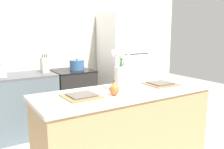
% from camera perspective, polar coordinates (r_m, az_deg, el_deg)
% --- Properties ---
extents(back_wall, '(5.20, 0.08, 2.70)m').
position_cam_1_polar(back_wall, '(4.09, -13.22, 7.98)').
color(back_wall, silver).
rests_on(back_wall, ground_plane).
extents(kitchen_island, '(1.80, 0.66, 0.92)m').
position_cam_1_polar(kitchen_island, '(2.50, 3.12, -14.02)').
color(kitchen_island, tan).
rests_on(kitchen_island, ground_plane).
extents(stove_range, '(0.60, 0.61, 0.90)m').
position_cam_1_polar(stove_range, '(3.88, -9.36, -5.49)').
color(stove_range, black).
rests_on(stove_range, ground_plane).
extents(refrigerator, '(0.68, 0.67, 1.82)m').
position_cam_1_polar(refrigerator, '(4.24, 2.40, 2.32)').
color(refrigerator, white).
rests_on(refrigerator, ground_plane).
extents(flower_vase, '(0.14, 0.20, 0.41)m').
position_cam_1_polar(flower_vase, '(2.30, 2.18, -0.36)').
color(flower_vase, silver).
rests_on(flower_vase, kitchen_island).
extents(pear_figurine, '(0.09, 0.09, 0.15)m').
position_cam_1_polar(pear_figurine, '(2.15, 0.56, -3.52)').
color(pear_figurine, '#C66B33').
rests_on(pear_figurine, kitchen_island).
extents(plate_setting_left, '(0.32, 0.32, 0.02)m').
position_cam_1_polar(plate_setting_left, '(2.13, -7.40, -5.09)').
color(plate_setting_left, olive).
rests_on(plate_setting_left, kitchen_island).
extents(plate_setting_right, '(0.32, 0.32, 0.02)m').
position_cam_1_polar(plate_setting_right, '(2.65, 11.57, -2.17)').
color(plate_setting_right, olive).
rests_on(plate_setting_right, kitchen_island).
extents(cooking_pot, '(0.24, 0.24, 0.18)m').
position_cam_1_polar(cooking_pot, '(3.80, -8.44, 2.29)').
color(cooking_pot, '#386093').
rests_on(cooking_pot, stove_range).
extents(knife_block, '(0.10, 0.14, 0.27)m').
position_cam_1_polar(knife_block, '(3.65, -15.89, 2.23)').
color(knife_block, beige).
rests_on(knife_block, back_counter).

